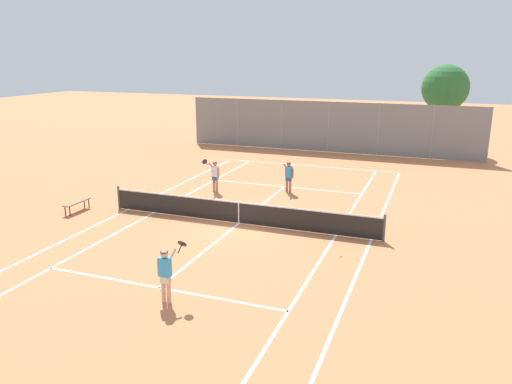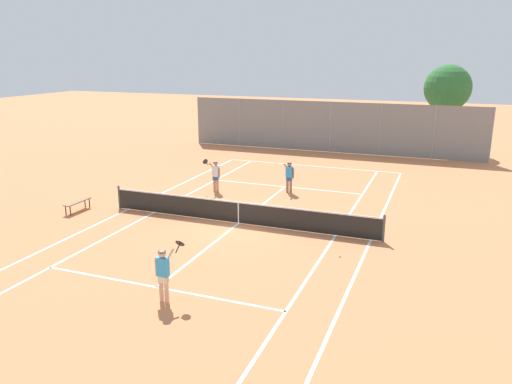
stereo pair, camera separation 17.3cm
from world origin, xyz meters
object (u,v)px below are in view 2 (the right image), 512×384
Objects in this scene: tennis_net at (238,212)px; loose_tennis_ball_1 at (340,256)px; tree_behind_left at (446,89)px; loose_tennis_ball_0 at (365,220)px; player_near_side at (163,272)px; courtside_bench at (77,202)px; player_far_left at (216,174)px; player_far_right at (289,175)px; loose_tennis_ball_2 at (207,196)px; loose_tennis_ball_3 at (354,218)px.

loose_tennis_ball_1 is (4.74, -2.07, -0.48)m from tennis_net.
tennis_net is 22.20m from tree_behind_left.
player_near_side is at bearing -114.05° from loose_tennis_ball_0.
loose_tennis_ball_1 is 12.26m from courtside_bench.
player_far_left reaches higher than loose_tennis_ball_0.
loose_tennis_ball_0 is (4.90, 2.28, -0.48)m from tennis_net.
player_far_right is 24.24× the size of loose_tennis_ball_1.
loose_tennis_ball_2 is 6.09m from courtside_bench.
tennis_net is at bearing 95.67° from player_near_side.
tennis_net is 8.00× the size of courtside_bench.
player_near_side is 12.48m from player_far_right.
player_far_left is 3.78m from player_far_right.
loose_tennis_ball_2 is at bearing 146.20° from loose_tennis_ball_1.
player_far_right is 8.59m from loose_tennis_ball_1.
player_near_side is 26.88× the size of loose_tennis_ball_0.
player_far_left reaches higher than tennis_net.
loose_tennis_ball_1 is at bearing -23.61° from tennis_net.
loose_tennis_ball_0 and loose_tennis_ball_2 have the same top height.
player_far_left reaches higher than loose_tennis_ball_2.
courtside_bench is (-4.41, -4.18, 0.38)m from loose_tennis_ball_2.
player_near_side reaches higher than courtside_bench.
loose_tennis_ball_1 is 4.37m from loose_tennis_ball_3.
tennis_net is 7.16m from player_near_side.
player_far_left is at bearing 165.90° from loose_tennis_ball_3.
tennis_net is 6.76× the size of player_far_left.
tree_behind_left is (10.54, 16.36, 3.51)m from player_far_left.
player_far_right is at bearing 18.62° from player_far_left.
player_near_side is 26.88× the size of loose_tennis_ball_2.
player_far_right is at bearing 144.67° from loose_tennis_ball_0.
courtside_bench is at bearing -130.44° from player_far_left.
loose_tennis_ball_2 is 0.01× the size of tree_behind_left.
tree_behind_left is at bearing 69.92° from tennis_net.
loose_tennis_ball_3 is at bearing 27.35° from tennis_net.
player_near_side is 26.88× the size of loose_tennis_ball_3.
player_far_left is at bearing 108.36° from player_near_side.
player_far_left is 10.01m from loose_tennis_ball_1.
loose_tennis_ball_3 is 19.01m from tree_behind_left.
loose_tennis_ball_3 is at bearing -38.39° from player_far_right.
tree_behind_left reaches higher than loose_tennis_ball_3.
player_near_side is 28.67m from tree_behind_left.
loose_tennis_ball_3 is (3.89, -3.08, -0.88)m from player_far_right.
courtside_bench is (-12.21, 1.03, 0.38)m from loose_tennis_ball_1.
courtside_bench is (-4.44, -5.20, -0.52)m from player_far_left.
tree_behind_left is at bearing 76.19° from player_near_side.
player_far_right is 0.26× the size of tree_behind_left.
tree_behind_left reaches higher than player_near_side.
player_near_side is 1.18× the size of courtside_bench.
tennis_net is at bearing 7.90° from courtside_bench.
player_far_left is (-3.74, 11.28, 0.00)m from player_near_side.
player_far_left is 26.88× the size of loose_tennis_ball_0.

